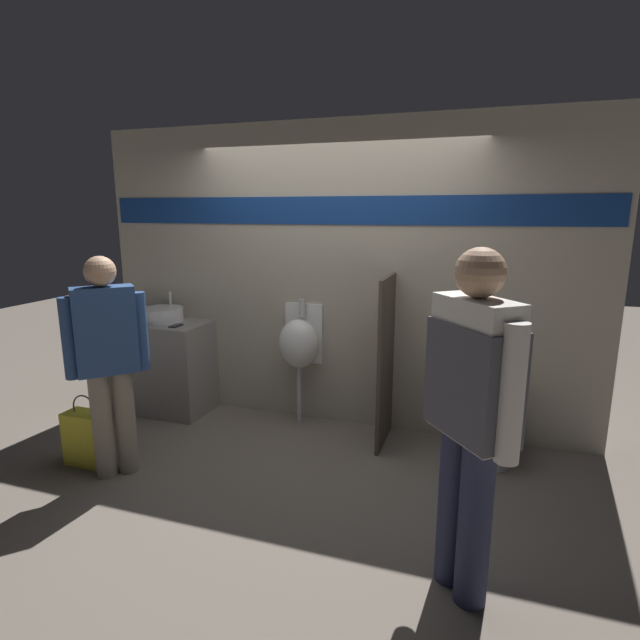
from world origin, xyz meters
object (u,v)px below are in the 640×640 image
Objects in this scene: sink_basin at (163,314)px; person_with_lanyard at (108,358)px; toilet at (486,423)px; urinal_near_counter at (299,344)px; person_in_vest at (471,403)px; cell_phone at (176,326)px; shopping_bag at (87,438)px.

sink_basin is 0.24× the size of person_with_lanyard.
toilet is at bearing -22.89° from person_with_lanyard.
sink_basin is 0.46× the size of toilet.
urinal_near_counter is (1.39, 0.08, -0.20)m from sink_basin.
person_in_vest reaches higher than person_with_lanyard.
person_in_vest is at bearing -48.23° from urinal_near_counter.
urinal_near_counter reaches higher than toilet.
urinal_near_counter is at bearing 7.19° from person_with_lanyard.
person_with_lanyard is at bearing 40.93° from person_in_vest.
person_with_lanyard is (0.16, -1.07, 0.01)m from cell_phone.
cell_phone is 3.06m from person_in_vest.
shopping_bag is at bearing 41.07° from person_in_vest.
person_in_vest is at bearing -29.09° from cell_phone.
sink_basin is 0.31m from cell_phone.
person_with_lanyard is at bearing -81.53° from cell_phone.
urinal_near_counter is at bearing 2.11° from person_in_vest.
person_with_lanyard is (-2.62, -1.13, 0.61)m from toilet.
cell_phone is 0.08× the size of person_in_vest.
shopping_bag is at bearing -85.09° from sink_basin.
urinal_near_counter is 1.33× the size of toilet.
cell_phone is at bearing -178.75° from toilet.
shopping_bag is at bearing -159.72° from toilet.
urinal_near_counter reaches higher than cell_phone.
cell_phone is 0.25× the size of shopping_bag.
toilet is (3.04, -0.10, -0.66)m from sink_basin.
cell_phone is at bearing 52.25° from person_with_lanyard.
urinal_near_counter is 2.33m from person_in_vest.
cell_phone is 1.08m from person_with_lanyard.
person_in_vest is (-0.11, -1.55, 0.74)m from toilet.
shopping_bag is (-1.29, -1.26, -0.54)m from urinal_near_counter.
person_with_lanyard is at bearing -156.67° from toilet.
toilet is 3.13m from shopping_bag.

